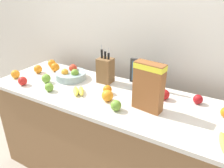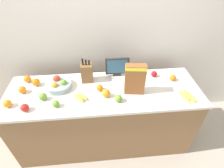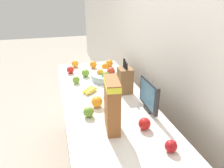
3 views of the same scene
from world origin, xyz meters
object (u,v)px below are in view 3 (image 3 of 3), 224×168
object	(u,v)px
banana_bunch_right	(90,90)
orange_front_left	(75,64)
small_monitor	(149,95)
knife_block	(125,80)
apple_middle	(85,73)
apple_rear	(70,70)
apple_by_knife_block	(145,124)
apple_rightmost	(171,146)
orange_back_center	(97,102)
cereal_box	(112,103)
orange_front_right	(106,67)
orange_mid_left	(93,65)
apple_near_bananas	(76,80)
fruit_bowl	(106,76)
orange_near_bowl	(109,63)
orange_by_cereal	(108,98)
apple_leftmost	(88,112)

from	to	relation	value
banana_bunch_right	orange_front_left	size ratio (longest dim) A/B	2.13
small_monitor	knife_block	bearing A→B (deg)	-169.72
orange_front_left	apple_middle	bearing A→B (deg)	12.10
orange_front_left	apple_rear	bearing A→B (deg)	-21.04
apple_by_knife_block	apple_rightmost	size ratio (longest dim) A/B	1.13
orange_front_left	orange_back_center	world-z (taller)	orange_back_center
cereal_box	orange_front_right	bearing A→B (deg)	176.32
cereal_box	orange_front_left	size ratio (longest dim) A/B	4.37
apple_middle	orange_mid_left	xyz separation A→B (m)	(-0.24, 0.13, 0.00)
cereal_box	apple_rear	size ratio (longest dim) A/B	4.50
banana_bunch_right	apple_near_bananas	size ratio (longest dim) A/B	2.34
apple_rightmost	orange_mid_left	world-z (taller)	orange_mid_left
fruit_bowl	apple_rear	distance (m)	0.41
orange_back_center	orange_near_bowl	bearing A→B (deg)	159.59
apple_rightmost	apple_rear	bearing A→B (deg)	-162.83
cereal_box	apple_rightmost	distance (m)	0.41
banana_bunch_right	orange_by_cereal	distance (m)	0.23
knife_block	apple_leftmost	distance (m)	0.48
knife_block	banana_bunch_right	size ratio (longest dim) A/B	2.01
banana_bunch_right	apple_rear	distance (m)	0.52
orange_near_bowl	apple_by_knife_block	bearing A→B (deg)	-4.12
apple_leftmost	apple_rightmost	distance (m)	0.60
banana_bunch_right	orange_front_right	world-z (taller)	orange_front_right
orange_front_right	apple_rightmost	bearing A→B (deg)	1.76
small_monitor	apple_near_bananas	xyz separation A→B (m)	(-0.64, -0.44, -0.09)
orange_mid_left	orange_front_left	distance (m)	0.21
fruit_bowl	orange_near_bowl	bearing A→B (deg)	160.06
orange_front_right	apple_leftmost	bearing A→B (deg)	-21.02
orange_near_bowl	banana_bunch_right	bearing A→B (deg)	-28.83
apple_leftmost	apple_by_knife_block	size ratio (longest dim) A/B	0.97
knife_block	apple_middle	distance (m)	0.52
orange_back_center	knife_block	bearing A→B (deg)	124.05
knife_block	banana_bunch_right	distance (m)	0.32
cereal_box	orange_back_center	distance (m)	0.33
apple_near_bananas	orange_front_left	world-z (taller)	orange_front_left
orange_mid_left	orange_back_center	world-z (taller)	orange_back_center
apple_leftmost	orange_front_right	bearing A→B (deg)	158.98
small_monitor	apple_rear	distance (m)	1.04
apple_near_bananas	apple_by_knife_block	size ratio (longest dim) A/B	0.90
orange_front_left	orange_front_right	distance (m)	0.36
knife_block	cereal_box	distance (m)	0.55
orange_front_left	orange_back_center	size ratio (longest dim) A/B	0.89
knife_block	small_monitor	distance (m)	0.35
fruit_bowl	orange_back_center	world-z (taller)	fruit_bowl
apple_middle	orange_by_cereal	world-z (taller)	apple_middle
fruit_bowl	orange_by_cereal	xyz separation A→B (m)	(0.44, -0.09, -0.00)
apple_rear	orange_by_cereal	distance (m)	0.74
orange_front_right	apple_by_knife_block	bearing A→B (deg)	-0.85
orange_mid_left	apple_middle	bearing A→B (deg)	-27.97
apple_middle	orange_by_cereal	distance (m)	0.58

